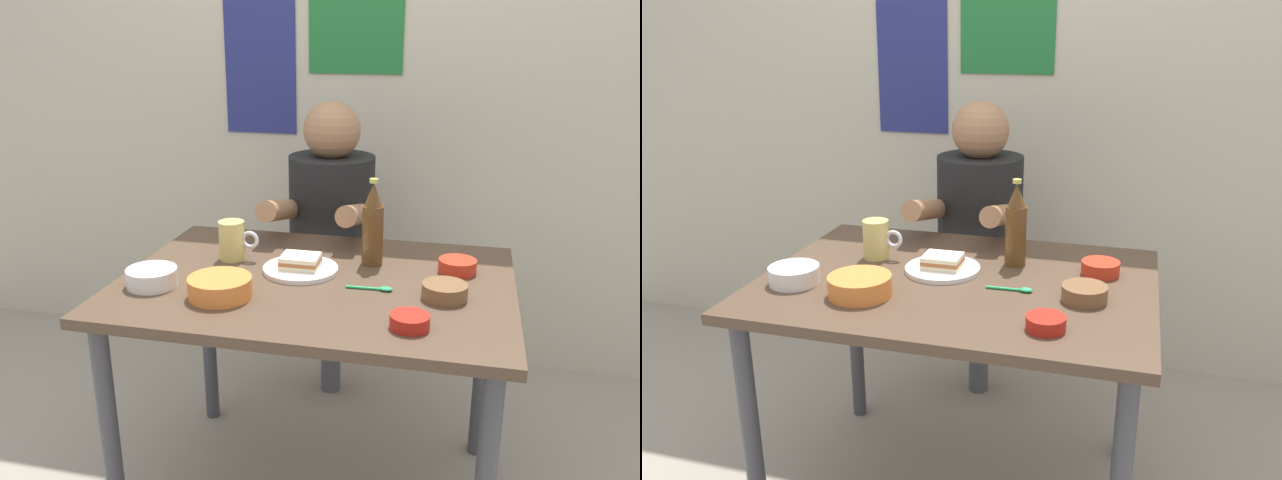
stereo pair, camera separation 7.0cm
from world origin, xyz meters
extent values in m
cube|color=#BCB299|center=(0.00, 1.05, 1.30)|extent=(4.40, 0.08, 2.60)
cube|color=navy|center=(-0.48, 1.01, 1.25)|extent=(0.31, 0.01, 0.54)
cube|color=#4C3828|center=(0.00, 0.00, 0.72)|extent=(1.10, 0.80, 0.03)
cylinder|color=#3F3F44|center=(-0.49, -0.34, 0.35)|extent=(0.05, 0.05, 0.71)
cylinder|color=#3F3F44|center=(-0.49, 0.34, 0.35)|extent=(0.05, 0.05, 0.71)
cylinder|color=#3F3F44|center=(0.49, 0.34, 0.35)|extent=(0.05, 0.05, 0.71)
cylinder|color=#4C4C51|center=(-0.09, 0.63, 0.21)|extent=(0.08, 0.08, 0.41)
cylinder|color=brown|center=(-0.09, 0.63, 0.43)|extent=(0.34, 0.34, 0.04)
cylinder|color=black|center=(-0.09, 0.63, 0.71)|extent=(0.32, 0.32, 0.52)
sphere|color=#A0704C|center=(-0.09, 0.63, 1.06)|extent=(0.21, 0.21, 0.21)
cylinder|color=#A0704C|center=(-0.22, 0.38, 0.82)|extent=(0.07, 0.31, 0.14)
cylinder|color=#A0704C|center=(0.04, 0.38, 0.82)|extent=(0.07, 0.31, 0.14)
cylinder|color=silver|center=(-0.06, 0.05, 0.75)|extent=(0.22, 0.22, 0.01)
cube|color=beige|center=(-0.06, 0.05, 0.76)|extent=(0.11, 0.09, 0.01)
cube|color=#9E592D|center=(-0.06, 0.05, 0.77)|extent=(0.11, 0.09, 0.01)
cube|color=beige|center=(-0.06, 0.05, 0.78)|extent=(0.11, 0.09, 0.01)
cylinder|color=#D1BC66|center=(-0.29, 0.10, 0.80)|extent=(0.08, 0.08, 0.12)
torus|color=silver|center=(-0.23, 0.10, 0.81)|extent=(0.06, 0.01, 0.06)
cylinder|color=#593819|center=(0.14, 0.16, 0.83)|extent=(0.06, 0.06, 0.18)
cone|color=#593819|center=(0.14, 0.16, 0.95)|extent=(0.05, 0.05, 0.07)
cylinder|color=#BFB74C|center=(0.14, 0.16, 1.00)|extent=(0.03, 0.03, 0.01)
cylinder|color=orange|center=(-0.22, -0.18, 0.77)|extent=(0.17, 0.17, 0.05)
cylinder|color=#B25B2D|center=(-0.22, -0.18, 0.78)|extent=(0.14, 0.14, 0.02)
cylinder|color=silver|center=(-0.43, -0.15, 0.77)|extent=(0.14, 0.14, 0.05)
cylinder|color=tan|center=(-0.43, -0.15, 0.78)|extent=(0.11, 0.11, 0.02)
cylinder|color=red|center=(0.39, 0.14, 0.76)|extent=(0.11, 0.11, 0.04)
cylinder|color=#A33521|center=(0.39, 0.14, 0.77)|extent=(0.09, 0.09, 0.02)
cylinder|color=brown|center=(0.36, -0.06, 0.76)|extent=(0.12, 0.12, 0.04)
cylinder|color=brown|center=(0.36, -0.06, 0.77)|extent=(0.10, 0.10, 0.02)
cylinder|color=#B21E14|center=(0.29, -0.25, 0.76)|extent=(0.10, 0.10, 0.03)
cylinder|color=maroon|center=(0.29, -0.25, 0.76)|extent=(0.08, 0.08, 0.02)
cylinder|color=#26A559|center=(0.15, -0.04, 0.74)|extent=(0.11, 0.01, 0.01)
ellipsoid|color=#26A559|center=(0.21, -0.04, 0.75)|extent=(0.04, 0.02, 0.01)
camera|label=1|loc=(0.40, -1.65, 1.42)|focal=36.20mm
camera|label=2|loc=(0.47, -1.63, 1.42)|focal=36.20mm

